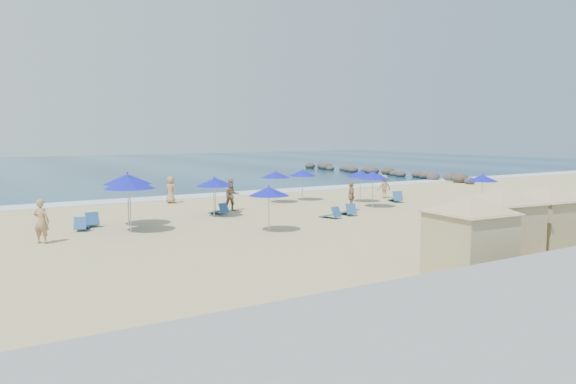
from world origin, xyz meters
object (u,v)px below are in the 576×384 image
object	(u,v)px
umbrella_1	(130,183)
umbrella_9	(482,178)
umbrella_4	(269,191)
umbrella_6	(373,175)
umbrella_2	(215,181)
beachgoer_3	(384,187)
umbrella_8	(360,174)
cabana_0	(470,227)
beachgoer_4	(171,190)
umbrella_7	(303,173)
beachgoer_1	(232,195)
trash_bin	(441,218)
umbrella_3	(214,182)
cabana_2	(545,211)
umbrella_5	(276,175)
beachgoer_0	(41,221)
cabana_1	(500,216)
umbrella_0	(128,179)
beachgoer_2	(351,197)
rock_jetty	(378,171)

from	to	relation	value
umbrella_1	umbrella_9	xyz separation A→B (m)	(20.50, -2.78, -0.45)
umbrella_9	umbrella_4	bearing A→B (deg)	-178.60
umbrella_4	umbrella_6	xyz separation A→B (m)	(9.56, 3.95, 0.10)
umbrella_2	umbrella_4	world-z (taller)	umbrella_4
beachgoer_3	umbrella_8	bearing A→B (deg)	24.07
cabana_0	beachgoer_4	world-z (taller)	cabana_0
umbrella_7	beachgoer_1	world-z (taller)	umbrella_7
trash_bin	umbrella_3	xyz separation A→B (m)	(-8.20, 8.47, 1.47)
cabana_2	umbrella_5	world-z (taller)	cabana_2
umbrella_6	beachgoer_0	bearing A→B (deg)	-175.77
cabana_1	cabana_2	world-z (taller)	cabana_1
cabana_2	beachgoer_4	size ratio (longest dim) A/B	2.60
umbrella_0	beachgoer_4	distance (m)	9.06
beachgoer_2	umbrella_3	bearing A→B (deg)	-68.46
umbrella_5	beachgoer_0	bearing A→B (deg)	-156.64
umbrella_3	beachgoer_0	bearing A→B (deg)	-162.13
beachgoer_2	cabana_1	bearing A→B (deg)	20.26
trash_bin	rock_jetty	bearing A→B (deg)	60.79
umbrella_1	umbrella_2	bearing A→B (deg)	30.87
rock_jetty	umbrella_9	xyz separation A→B (m)	(-12.79, -24.03, 1.45)
umbrella_4	umbrella_0	bearing A→B (deg)	134.70
beachgoer_2	beachgoer_4	bearing A→B (deg)	-104.01
umbrella_3	umbrella_4	size ratio (longest dim) A/B	1.01
umbrella_2	umbrella_6	xyz separation A→B (m)	(9.18, -2.66, 0.14)
umbrella_9	beachgoer_0	distance (m)	24.44
umbrella_4	beachgoer_3	bearing A→B (deg)	28.55
umbrella_6	umbrella_7	world-z (taller)	umbrella_6
umbrella_5	umbrella_9	size ratio (longest dim) A/B	1.02
umbrella_4	umbrella_9	size ratio (longest dim) A/B	1.03
umbrella_2	trash_bin	bearing A→B (deg)	-51.82
trash_bin	umbrella_9	bearing A→B (deg)	32.20
beachgoer_2	beachgoer_3	distance (m)	7.18
umbrella_5	beachgoer_0	world-z (taller)	umbrella_5
beachgoer_3	rock_jetty	bearing A→B (deg)	-123.51
cabana_1	umbrella_1	bearing A→B (deg)	125.67
umbrella_0	beachgoer_2	distance (m)	12.62
trash_bin	umbrella_8	distance (m)	9.94
umbrella_2	umbrella_7	bearing A→B (deg)	18.88
umbrella_6	beachgoer_0	world-z (taller)	umbrella_6
umbrella_2	umbrella_7	xyz separation A→B (m)	(7.56, 2.58, 0.03)
umbrella_2	umbrella_8	bearing A→B (deg)	-0.95
umbrella_6	umbrella_7	xyz separation A→B (m)	(-1.62, 5.25, -0.11)
cabana_0	umbrella_0	xyz separation A→B (m)	(-6.02, 15.50, 0.66)
cabana_2	beachgoer_0	world-z (taller)	cabana_2
umbrella_2	umbrella_5	bearing A→B (deg)	24.26
beachgoer_2	beachgoer_3	size ratio (longest dim) A/B	1.05
trash_bin	umbrella_1	world-z (taller)	umbrella_1
umbrella_4	umbrella_5	world-z (taller)	umbrella_4
beachgoer_1	cabana_2	bearing A→B (deg)	-61.39
umbrella_2	beachgoer_1	size ratio (longest dim) A/B	1.12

